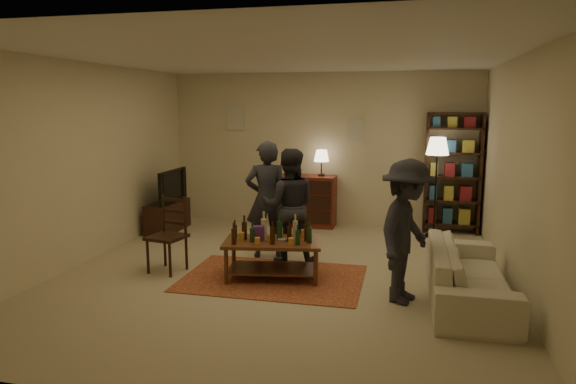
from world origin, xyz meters
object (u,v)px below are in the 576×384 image
(person_left, at_px, (267,200))
(person_right, at_px, (289,206))
(coffee_table, at_px, (272,245))
(sofa, at_px, (468,274))
(person_by_sofa, at_px, (406,232))
(floor_lamp, at_px, (437,153))
(bookshelf, at_px, (452,172))
(dining_chair, at_px, (169,231))
(tv_stand, at_px, (168,209))
(dresser, at_px, (307,199))

(person_left, bearing_deg, person_right, 133.31)
(coffee_table, relative_size, person_right, 0.82)
(sofa, relative_size, person_by_sofa, 1.33)
(floor_lamp, distance_m, person_left, 2.95)
(bookshelf, xyz_separation_m, sofa, (-0.05, -3.18, -0.73))
(bookshelf, bearing_deg, dining_chair, -141.49)
(coffee_table, relative_size, dining_chair, 1.29)
(sofa, bearing_deg, person_by_sofa, 104.78)
(tv_stand, bearing_deg, person_by_sofa, -30.98)
(sofa, distance_m, person_by_sofa, 0.85)
(coffee_table, bearing_deg, dining_chair, 179.17)
(coffee_table, height_order, floor_lamp, floor_lamp)
(floor_lamp, xyz_separation_m, person_right, (-2.00, -1.88, -0.59))
(dresser, relative_size, person_right, 0.87)
(dresser, distance_m, sofa, 3.93)
(dresser, height_order, person_right, person_right)
(sofa, bearing_deg, person_left, 66.60)
(coffee_table, height_order, sofa, coffee_table)
(person_right, bearing_deg, sofa, 145.73)
(tv_stand, relative_size, floor_lamp, 0.65)
(sofa, bearing_deg, coffee_table, 84.55)
(coffee_table, relative_size, floor_lamp, 0.78)
(dining_chair, height_order, person_left, person_left)
(sofa, bearing_deg, dresser, 37.54)
(coffee_table, bearing_deg, person_by_sofa, -13.98)
(tv_stand, bearing_deg, dining_chair, -63.19)
(tv_stand, distance_m, person_right, 2.76)
(coffee_table, height_order, bookshelf, bookshelf)
(dresser, xyz_separation_m, person_right, (0.16, -2.18, 0.30))
(dresser, bearing_deg, coffee_table, -87.65)
(tv_stand, distance_m, dresser, 2.43)
(person_left, bearing_deg, dining_chair, 20.59)
(person_right, relative_size, person_by_sofa, 1.00)
(bookshelf, xyz_separation_m, person_right, (-2.28, -2.25, -0.25))
(tv_stand, bearing_deg, person_left, -27.72)
(dining_chair, bearing_deg, bookshelf, 50.02)
(tv_stand, relative_size, person_by_sofa, 0.67)
(bookshelf, bearing_deg, tv_stand, -168.20)
(bookshelf, bearing_deg, sofa, -90.82)
(dining_chair, relative_size, sofa, 0.47)
(person_right, bearing_deg, tv_stand, -39.23)
(coffee_table, xyz_separation_m, floor_lamp, (2.04, 2.59, 0.95))
(coffee_table, distance_m, person_left, 1.04)
(bookshelf, distance_m, floor_lamp, 0.57)
(person_right, bearing_deg, coffee_table, 74.94)
(dresser, distance_m, person_right, 2.21)
(person_left, bearing_deg, person_by_sofa, 126.52)
(person_by_sofa, bearing_deg, tv_stand, 78.56)
(tv_stand, relative_size, person_left, 0.64)
(dining_chair, relative_size, person_left, 0.60)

